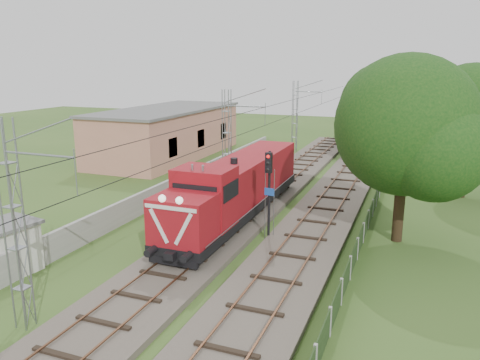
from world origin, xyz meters
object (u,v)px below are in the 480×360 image
at_px(coach_rake, 393,102).
at_px(relay_hut, 9,247).
at_px(signal_post, 269,180).
at_px(locomotive, 237,187).

distance_m(coach_rake, relay_hut, 81.42).
relative_size(coach_rake, signal_post, 18.88).
bearing_deg(relay_hut, locomotive, 56.03).
height_order(locomotive, coach_rake, locomotive).
height_order(coach_rake, signal_post, signal_post).
xyz_separation_m(coach_rake, signal_post, (-2.08, -72.06, 0.87)).
bearing_deg(signal_post, locomotive, 138.55).
height_order(locomotive, signal_post, signal_post).
bearing_deg(locomotive, coach_rake, 85.88).
bearing_deg(coach_rake, locomotive, -94.12).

